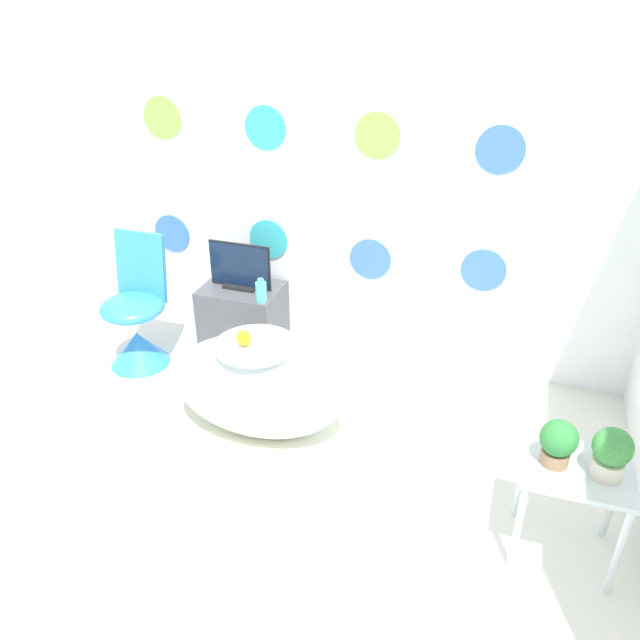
{
  "coord_description": "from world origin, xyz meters",
  "views": [
    {
      "loc": [
        1.3,
        -1.59,
        2.36
      ],
      "look_at": [
        0.41,
        1.03,
        0.84
      ],
      "focal_mm": 35.0,
      "sensor_mm": 36.0,
      "label": 1
    }
  ],
  "objects_px": {
    "potted_plant_left": "(558,442)",
    "potted_plant_right": "(611,452)",
    "chair": "(137,326)",
    "vase": "(261,292)",
    "tv": "(240,268)",
    "bathtub": "(257,386)"
  },
  "relations": [
    {
      "from": "potted_plant_left",
      "to": "potted_plant_right",
      "type": "xyz_separation_m",
      "value": [
        0.21,
        -0.01,
        0.01
      ]
    },
    {
      "from": "chair",
      "to": "vase",
      "type": "xyz_separation_m",
      "value": [
        0.82,
        0.26,
        0.27
      ]
    },
    {
      "from": "bathtub",
      "to": "potted_plant_left",
      "type": "bearing_deg",
      "value": -14.14
    },
    {
      "from": "chair",
      "to": "potted_plant_left",
      "type": "distance_m",
      "value": 2.8
    },
    {
      "from": "potted_plant_left",
      "to": "vase",
      "type": "bearing_deg",
      "value": 150.07
    },
    {
      "from": "bathtub",
      "to": "potted_plant_right",
      "type": "bearing_deg",
      "value": -12.94
    },
    {
      "from": "potted_plant_left",
      "to": "chair",
      "type": "bearing_deg",
      "value": 163.31
    },
    {
      "from": "bathtub",
      "to": "potted_plant_right",
      "type": "xyz_separation_m",
      "value": [
        1.8,
        -0.41,
        0.34
      ]
    },
    {
      "from": "tv",
      "to": "vase",
      "type": "relative_size",
      "value": 2.7
    },
    {
      "from": "potted_plant_left",
      "to": "potted_plant_right",
      "type": "distance_m",
      "value": 0.21
    },
    {
      "from": "vase",
      "to": "potted_plant_left",
      "type": "distance_m",
      "value": 2.13
    },
    {
      "from": "vase",
      "to": "potted_plant_right",
      "type": "distance_m",
      "value": 2.32
    },
    {
      "from": "chair",
      "to": "tv",
      "type": "bearing_deg",
      "value": 34.74
    },
    {
      "from": "tv",
      "to": "vase",
      "type": "xyz_separation_m",
      "value": [
        0.22,
        -0.15,
        -0.07
      ]
    },
    {
      "from": "tv",
      "to": "potted_plant_right",
      "type": "xyz_separation_m",
      "value": [
        2.27,
        -1.23,
        0.01
      ]
    },
    {
      "from": "tv",
      "to": "potted_plant_right",
      "type": "bearing_deg",
      "value": -28.38
    },
    {
      "from": "vase",
      "to": "chair",
      "type": "bearing_deg",
      "value": -162.19
    },
    {
      "from": "potted_plant_right",
      "to": "chair",
      "type": "bearing_deg",
      "value": 164.22
    },
    {
      "from": "bathtub",
      "to": "vase",
      "type": "xyz_separation_m",
      "value": [
        -0.25,
        0.66,
        0.26
      ]
    },
    {
      "from": "bathtub",
      "to": "tv",
      "type": "height_order",
      "value": "tv"
    },
    {
      "from": "bathtub",
      "to": "potted_plant_right",
      "type": "relative_size",
      "value": 4.31
    },
    {
      "from": "bathtub",
      "to": "tv",
      "type": "xyz_separation_m",
      "value": [
        -0.47,
        0.81,
        0.33
      ]
    }
  ]
}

